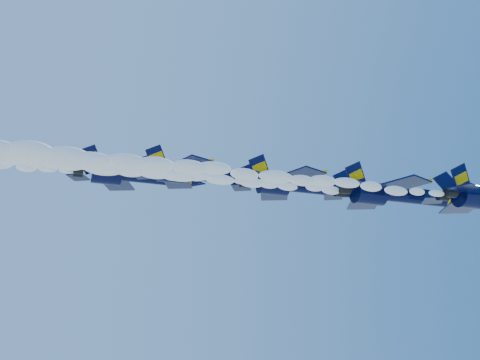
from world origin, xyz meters
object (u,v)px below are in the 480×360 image
object	(u,v)px
jet_second	(394,195)
jet_fifth	(134,176)
jet_third	(298,186)
jet_fourth	(196,175)

from	to	relation	value
jet_second	jet_fifth	xyz separation A→B (m)	(-31.12, 18.85, 5.32)
jet_second	jet_third	bearing A→B (deg)	142.86
jet_second	jet_fourth	xyz separation A→B (m)	(-23.78, 10.83, 3.71)
jet_third	jet_fourth	distance (m)	14.24
jet_fourth	jet_fifth	world-z (taller)	jet_fifth
jet_third	jet_fifth	size ratio (longest dim) A/B	0.97
jet_third	jet_fifth	bearing A→B (deg)	151.90
jet_second	jet_fifth	size ratio (longest dim) A/B	0.96
jet_second	jet_fourth	distance (m)	26.40
jet_second	jet_third	world-z (taller)	jet_third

